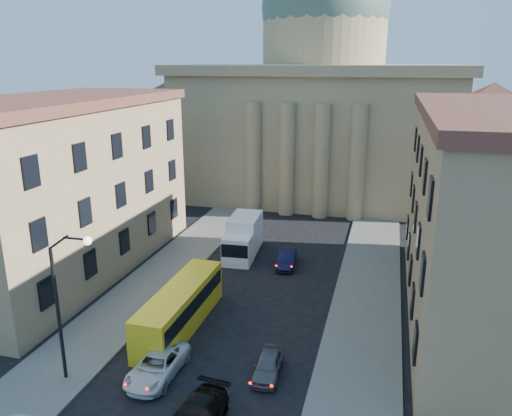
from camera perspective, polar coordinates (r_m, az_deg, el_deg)
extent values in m
cube|color=#5F5D57|center=(39.59, -13.61, -10.02)|extent=(5.00, 60.00, 0.15)
cube|color=#5F5D57|center=(35.36, 12.14, -13.30)|extent=(5.00, 60.00, 0.15)
cube|color=#917B59|center=(70.09, 7.40, 8.57)|extent=(34.00, 26.00, 16.00)
cube|color=#917B59|center=(69.47, 7.66, 15.45)|extent=(35.50, 27.50, 1.20)
cylinder|color=#917B59|center=(69.51, 7.78, 18.41)|extent=(16.00, 16.00, 8.00)
sphere|color=#466051|center=(69.78, 7.92, 21.70)|extent=(16.40, 16.40, 16.40)
cube|color=#917B59|center=(74.34, -9.25, 6.99)|extent=(13.00, 13.00, 11.00)
cone|color=brown|center=(73.52, -9.53, 12.76)|extent=(26.02, 26.02, 4.00)
cube|color=#917B59|center=(68.88, 24.71, 4.96)|extent=(13.00, 13.00, 11.00)
cone|color=brown|center=(67.98, 25.47, 11.16)|extent=(26.02, 26.02, 4.00)
cylinder|color=#917B59|center=(58.72, -0.30, 5.72)|extent=(1.80, 1.80, 13.00)
cylinder|color=#917B59|center=(57.81, 3.55, 5.52)|extent=(1.80, 1.80, 13.00)
cylinder|color=#917B59|center=(57.16, 7.49, 5.28)|extent=(1.80, 1.80, 13.00)
cylinder|color=#917B59|center=(56.78, 11.51, 5.02)|extent=(1.80, 1.80, 13.00)
cube|color=#9D7E5C|center=(44.88, -21.37, 1.88)|extent=(11.00, 26.00, 14.00)
cube|color=brown|center=(43.77, -22.37, 11.16)|extent=(11.60, 26.60, 0.80)
cube|color=#9D7E5C|center=(37.15, 26.36, -1.59)|extent=(11.00, 26.00, 14.00)
cylinder|color=black|center=(29.93, -21.63, -11.41)|extent=(0.20, 0.20, 8.00)
cylinder|color=black|center=(27.93, -21.65, -3.67)|extent=(1.30, 0.12, 0.96)
cylinder|color=black|center=(27.27, -20.02, -3.30)|extent=(1.30, 0.12, 0.12)
sphere|color=white|center=(26.87, -18.70, -3.57)|extent=(0.44, 0.44, 0.44)
imported|color=silver|center=(30.41, -11.20, -17.23)|extent=(2.39, 5.03, 1.39)
imported|color=#535458|center=(30.03, 1.38, -17.50)|extent=(1.72, 3.79, 1.26)
imported|color=black|center=(44.26, 3.53, -5.77)|extent=(1.93, 4.40, 1.40)
cube|color=yellow|center=(34.63, -8.64, -11.21)|extent=(2.39, 10.23, 2.88)
cube|color=black|center=(34.42, -8.67, -10.52)|extent=(2.44, 9.67, 1.02)
cylinder|color=black|center=(32.61, -12.84, -15.30)|extent=(0.28, 0.93, 0.93)
cylinder|color=black|center=(31.86, -9.77, -15.93)|extent=(0.28, 0.93, 0.93)
cylinder|color=black|center=(38.43, -7.59, -9.87)|extent=(0.28, 0.93, 0.93)
cylinder|color=black|center=(37.80, -4.96, -10.25)|extent=(0.28, 0.93, 0.93)
cube|color=white|center=(44.57, -2.08, -4.77)|extent=(2.64, 2.74, 2.58)
cube|color=black|center=(43.34, -2.47, -4.95)|extent=(2.37, 0.28, 1.18)
cube|color=white|center=(47.03, -1.26, -2.85)|extent=(2.87, 4.68, 3.34)
cylinder|color=black|center=(44.74, -3.55, -5.83)|extent=(0.36, 0.99, 0.97)
cylinder|color=black|center=(44.26, -0.84, -6.04)|extent=(0.36, 0.99, 0.97)
cylinder|color=black|center=(48.62, -2.24, -3.95)|extent=(0.36, 0.99, 0.97)
cylinder|color=black|center=(48.18, 0.25, -4.13)|extent=(0.36, 0.99, 0.97)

